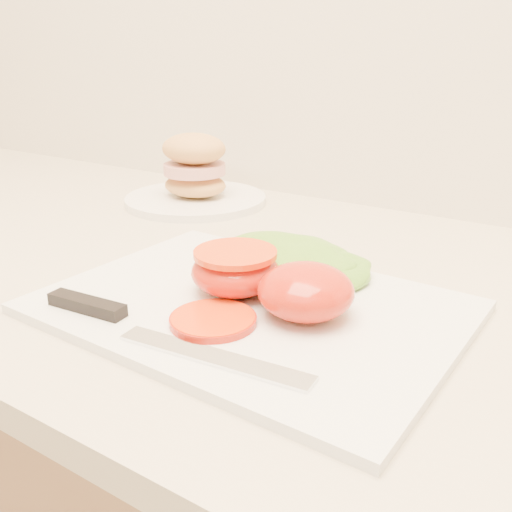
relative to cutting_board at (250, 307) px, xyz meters
The scene contains 8 objects.
cutting_board is the anchor object (origin of this frame).
tomato_half_dome 0.07m from the cutting_board, ahead, with size 0.09×0.09×0.05m, color red.
tomato_half_cut 0.04m from the cutting_board, 154.95° to the left, with size 0.09×0.09×0.04m.
tomato_slice_0 0.06m from the cutting_board, 93.45° to the right, with size 0.08×0.08×0.01m, color #F75411.
lettuce_leaf_0 0.09m from the cutting_board, 99.69° to the left, with size 0.16×0.11×0.03m, color #75B530.
lettuce_leaf_1 0.09m from the cutting_board, 67.82° to the left, with size 0.11×0.08×0.02m, color #75B530.
knife 0.12m from the cutting_board, 120.13° to the right, with size 0.28×0.04×0.01m.
sandwich_plate 0.42m from the cutting_board, 136.31° to the left, with size 0.23×0.23×0.11m.
Camera 1 is at (-0.05, 1.16, 1.18)m, focal length 40.00 mm.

